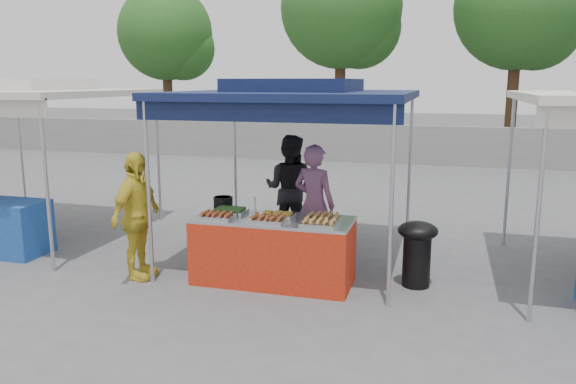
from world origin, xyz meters
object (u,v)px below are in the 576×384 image
(wok_burner, at_px, (417,248))
(helper_man, at_px, (290,189))
(cooking_pot, at_px, (223,202))
(customer_person, at_px, (137,216))
(vendor_woman, at_px, (314,204))
(vendor_table, at_px, (273,251))

(wok_burner, height_order, helper_man, helper_man)
(cooking_pot, bearing_deg, customer_person, -143.62)
(cooking_pot, bearing_deg, vendor_woman, 26.12)
(cooking_pot, xyz_separation_m, helper_man, (0.51, 1.53, -0.07))
(vendor_woman, bearing_deg, cooking_pot, 41.75)
(helper_man, height_order, customer_person, helper_man)
(vendor_table, xyz_separation_m, cooking_pot, (-0.82, 0.37, 0.50))
(helper_man, bearing_deg, customer_person, 60.65)
(vendor_table, bearing_deg, vendor_woman, 71.19)
(helper_man, distance_m, customer_person, 2.64)
(vendor_table, distance_m, wok_burner, 1.81)
(vendor_table, distance_m, cooking_pot, 1.03)
(cooking_pot, bearing_deg, vendor_table, -24.31)
(vendor_woman, height_order, helper_man, helper_man)
(vendor_table, xyz_separation_m, wok_burner, (1.77, 0.38, 0.07))
(cooking_pot, distance_m, wok_burner, 2.62)
(cooking_pot, height_order, helper_man, helper_man)
(wok_burner, xyz_separation_m, helper_man, (-2.08, 1.53, 0.36))
(cooking_pot, xyz_separation_m, wok_burner, (2.59, 0.01, -0.43))
(vendor_table, height_order, vendor_woman, vendor_woman)
(cooking_pot, height_order, vendor_woman, vendor_woman)
(vendor_table, distance_m, helper_man, 1.98)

